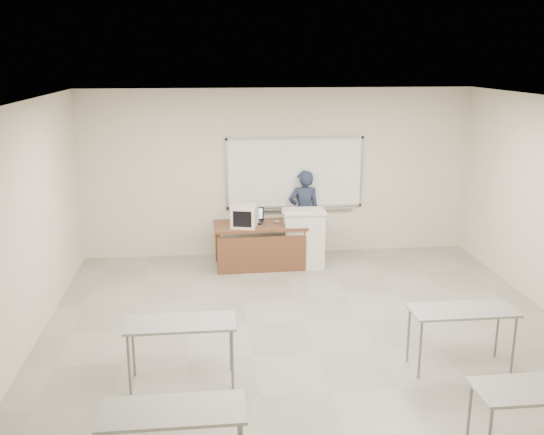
{
  "coord_description": "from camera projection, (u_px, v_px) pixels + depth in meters",
  "views": [
    {
      "loc": [
        -1.26,
        -6.64,
        3.53
      ],
      "look_at": [
        -0.3,
        2.2,
        1.15
      ],
      "focal_mm": 40.0,
      "sensor_mm": 36.0,
      "label": 1
    }
  ],
  "objects": [
    {
      "name": "student_desks",
      "position": [
        341.0,
        356.0,
        5.95
      ],
      "size": [
        4.4,
        2.2,
        0.73
      ],
      "color": "gray",
      "rests_on": "floor"
    },
    {
      "name": "keyboard",
      "position": [
        297.0,
        211.0,
        10.14
      ],
      "size": [
        0.5,
        0.18,
        0.03
      ],
      "primitive_type": "cube",
      "rotation": [
        0.0,
        0.0,
        0.02
      ],
      "color": "beige",
      "rests_on": "podium"
    },
    {
      "name": "floor",
      "position": [
        316.0,
        354.0,
        7.42
      ],
      "size": [
        7.0,
        8.0,
        0.01
      ],
      "primitive_type": "cube",
      "color": "gray",
      "rests_on": "ground"
    },
    {
      "name": "instructor_desk",
      "position": [
        260.0,
        236.0,
        10.3
      ],
      "size": [
        1.56,
        0.78,
        0.75
      ],
      "rotation": [
        0.0,
        0.0,
        0.03
      ],
      "color": "brown",
      "rests_on": "floor"
    },
    {
      "name": "crt_monitor",
      "position": [
        245.0,
        216.0,
        10.16
      ],
      "size": [
        0.41,
        0.46,
        0.39
      ],
      "rotation": [
        0.0,
        0.0,
        -0.27
      ],
      "color": "beige",
      "rests_on": "instructor_desk"
    },
    {
      "name": "mouse",
      "position": [
        277.0,
        222.0,
        10.43
      ],
      "size": [
        0.11,
        0.1,
        0.04
      ],
      "primitive_type": "ellipsoid",
      "rotation": [
        0.0,
        0.0,
        -0.38
      ],
      "color": "#A2A5AA",
      "rests_on": "instructor_desk"
    },
    {
      "name": "whiteboard",
      "position": [
        295.0,
        174.0,
        10.88
      ],
      "size": [
        2.48,
        0.1,
        1.31
      ],
      "color": "white",
      "rests_on": "floor"
    },
    {
      "name": "laptop",
      "position": [
        253.0,
        219.0,
        10.48
      ],
      "size": [
        0.32,
        0.3,
        0.24
      ],
      "rotation": [
        0.0,
        0.0,
        -0.26
      ],
      "color": "black",
      "rests_on": "instructor_desk"
    },
    {
      "name": "podium",
      "position": [
        304.0,
        238.0,
        10.4
      ],
      "size": [
        0.71,
        0.52,
        1.0
      ],
      "rotation": [
        0.0,
        0.0,
        -0.05
      ],
      "color": "beige",
      "rests_on": "floor"
    },
    {
      "name": "presenter",
      "position": [
        304.0,
        212.0,
        11.01
      ],
      "size": [
        0.58,
        0.4,
        1.56
      ],
      "primitive_type": "imported",
      "rotation": [
        0.0,
        0.0,
        3.18
      ],
      "color": "black",
      "rests_on": "floor"
    }
  ]
}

